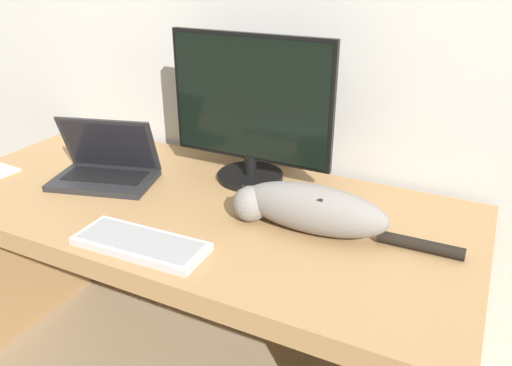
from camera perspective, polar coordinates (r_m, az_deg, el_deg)
The scene contains 5 objects.
desk at distance 1.61m, azimuth -6.97°, elevation -6.56°, with size 1.68×0.76×0.72m.
monitor at distance 1.60m, azimuth -0.67°, elevation 8.27°, with size 0.55×0.22×0.48m.
laptop at distance 1.72m, azimuth -16.80°, elevation 1.60°, with size 0.37×0.28×0.21m.
external_keyboard at distance 1.33m, azimuth -13.04°, elevation -6.76°, with size 0.36×0.15×0.02m.
cat at distance 1.35m, azimuth 6.04°, elevation -2.85°, with size 0.62×0.14×0.13m.
Camera 1 is at (0.78, -0.75, 1.42)m, focal length 35.00 mm.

